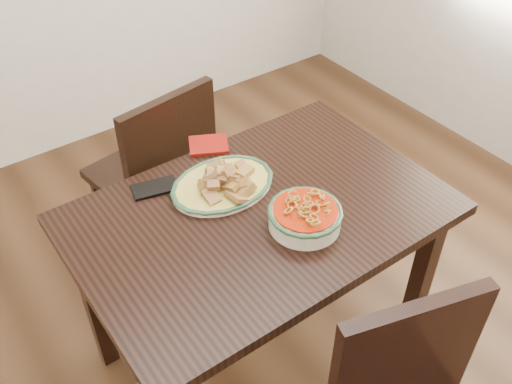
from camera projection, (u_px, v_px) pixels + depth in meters
floor at (274, 330)px, 2.35m from camera, size 3.50×3.50×0.00m
dining_table at (260, 233)px, 1.87m from camera, size 1.16×0.78×0.75m
chair_far at (159, 170)px, 2.36m from camera, size 0.48×0.48×0.89m
fish_plate at (222, 177)px, 1.85m from camera, size 0.35×0.27×0.11m
noodle_bowl at (305, 215)px, 1.72m from camera, size 0.23×0.23×0.08m
smartphone at (155, 188)px, 1.87m from camera, size 0.16×0.11×0.01m
napkin at (209, 145)px, 2.05m from camera, size 0.18×0.17×0.01m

